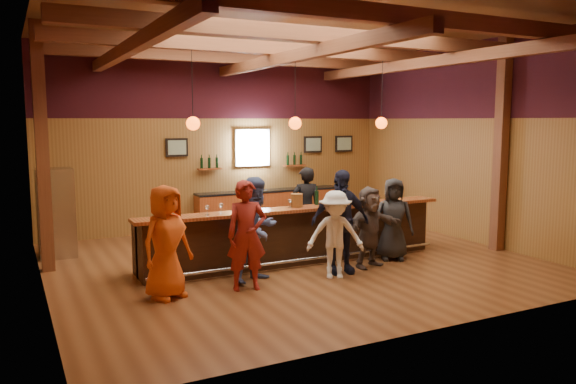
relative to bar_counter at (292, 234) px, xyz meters
The scene contains 27 objects.
room 2.69m from the bar_counter, 100.24° to the right, with size 9.04×9.00×4.52m.
bar_counter is the anchor object (origin of this frame).
back_bar_cabinet 3.76m from the bar_counter, 71.66° to the left, with size 4.00×0.52×0.95m.
window 4.17m from the bar_counter, 78.34° to the left, with size 0.95×0.09×0.95m.
framed_pictures 4.42m from the bar_counter, 66.46° to the left, with size 5.35×0.05×0.45m.
wine_shelves 3.97m from the bar_counter, 78.14° to the left, with size 3.00×0.18×0.30m.
pendant_lights 2.19m from the bar_counter, 96.37° to the right, with size 4.24×0.24×1.37m.
stainless_fridge 4.81m from the bar_counter, 149.24° to the left, with size 0.70×0.70×1.80m, color silver.
customer_orange 3.09m from the bar_counter, 156.63° to the right, with size 0.87×0.57×1.78m, color #DA4E14.
customer_redvest 2.08m from the bar_counter, 138.32° to the right, with size 0.66×0.43×1.80m, color maroon.
customer_denim 1.60m from the bar_counter, 139.94° to the right, with size 0.88×0.68×1.81m, color #47598F.
customer_white 1.47m from the bar_counter, 85.97° to the right, with size 1.00×0.57×1.54m, color white.
customer_navy 1.32m from the bar_counter, 73.21° to the right, with size 1.11×0.46×1.89m, color #1A1C34.
customer_brown 1.55m from the bar_counter, 45.36° to the right, with size 1.42×0.45×1.54m, color #534643.
customer_dark 2.02m from the bar_counter, 24.30° to the right, with size 0.80×0.52×1.63m, color #232325.
bartender 1.17m from the bar_counter, 47.70° to the left, with size 0.64×0.42×1.77m, color black.
ice_bucket 0.76m from the bar_counter, 97.99° to the right, with size 0.23×0.23×0.25m, color brown.
bottle_a 0.88m from the bar_counter, 20.78° to the right, with size 0.08×0.08×0.37m.
bottle_b 1.29m from the bar_counter, 13.26° to the right, with size 0.07×0.07×0.32m.
glass_a 2.76m from the bar_counter, behind, with size 0.08×0.08×0.19m.
glass_b 2.03m from the bar_counter, 168.61° to the right, with size 0.08×0.08×0.18m.
glass_c 1.79m from the bar_counter, 167.64° to the right, with size 0.09×0.09×0.19m.
glass_d 1.23m from the bar_counter, 155.36° to the right, with size 0.08×0.08×0.18m.
glass_e 0.78m from the bar_counter, 125.29° to the right, with size 0.07×0.07×0.17m.
glass_f 1.21m from the bar_counter, 20.32° to the right, with size 0.09×0.09×0.20m.
glass_g 1.41m from the bar_counter, 15.19° to the right, with size 0.09×0.09×0.20m.
glass_h 2.22m from the bar_counter, ahead, with size 0.09×0.09×0.20m.
Camera 1 is at (-4.94, -9.50, 2.75)m, focal length 35.00 mm.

